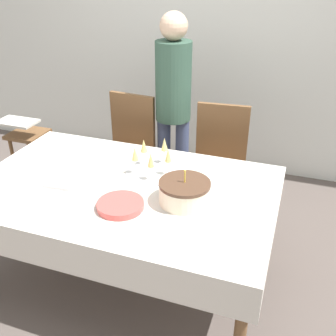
% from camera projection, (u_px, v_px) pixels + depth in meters
% --- Properties ---
extents(ground_plane, '(12.00, 12.00, 0.00)m').
position_uv_depth(ground_plane, '(129.00, 278.00, 2.66)').
color(ground_plane, '#564C47').
extents(wall_back, '(8.00, 0.05, 2.70)m').
position_uv_depth(wall_back, '(207.00, 28.00, 3.59)').
color(wall_back, silver).
rests_on(wall_back, ground_plane).
extents(dining_table, '(1.78, 1.12, 0.73)m').
position_uv_depth(dining_table, '(124.00, 200.00, 2.37)').
color(dining_table, silver).
rests_on(dining_table, ground_plane).
extents(dining_chair_far_left, '(0.46, 0.46, 0.95)m').
position_uv_depth(dining_chair_far_left, '(127.00, 148.00, 3.26)').
color(dining_chair_far_left, brown).
rests_on(dining_chair_far_left, ground_plane).
extents(dining_chair_far_right, '(0.45, 0.45, 0.95)m').
position_uv_depth(dining_chair_far_right, '(219.00, 162.00, 3.03)').
color(dining_chair_far_right, brown).
rests_on(dining_chair_far_right, ground_plane).
extents(birthday_cake, '(0.28, 0.28, 0.20)m').
position_uv_depth(birthday_cake, '(185.00, 192.00, 2.13)').
color(birthday_cake, beige).
rests_on(birthday_cake, dining_table).
extents(champagne_tray, '(0.35, 0.35, 0.18)m').
position_uv_depth(champagne_tray, '(153.00, 161.00, 2.44)').
color(champagne_tray, silver).
rests_on(champagne_tray, dining_table).
extents(plate_stack_main, '(0.25, 0.25, 0.03)m').
position_uv_depth(plate_stack_main, '(120.00, 205.00, 2.10)').
color(plate_stack_main, '#CC4C47').
rests_on(plate_stack_main, dining_table).
extents(cake_knife, '(0.30, 0.08, 0.00)m').
position_uv_depth(cake_knife, '(164.00, 221.00, 2.00)').
color(cake_knife, silver).
rests_on(cake_knife, dining_table).
extents(fork_pile, '(0.17, 0.07, 0.02)m').
position_uv_depth(fork_pile, '(58.00, 186.00, 2.29)').
color(fork_pile, silver).
rests_on(fork_pile, dining_table).
extents(napkin_pile, '(0.15, 0.15, 0.01)m').
position_uv_depth(napkin_pile, '(67.00, 173.00, 2.44)').
color(napkin_pile, white).
rests_on(napkin_pile, dining_table).
extents(person_standing, '(0.28, 0.28, 1.59)m').
position_uv_depth(person_standing, '(173.00, 97.00, 3.08)').
color(person_standing, '#3F4C72').
rests_on(person_standing, ground_plane).
extents(high_chair, '(0.33, 0.35, 0.71)m').
position_uv_depth(high_chair, '(27.00, 142.00, 3.46)').
color(high_chair, brown).
rests_on(high_chair, ground_plane).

